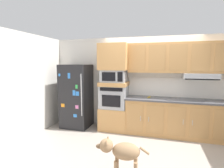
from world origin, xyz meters
name	(u,v)px	position (x,y,z in m)	size (l,w,h in m)	color
ground_plane	(146,145)	(0.00, 0.00, 0.00)	(9.60, 9.60, 0.00)	#9E9389
back_kitchen_wall	(150,83)	(0.00, 1.11, 1.25)	(6.20, 0.12, 2.50)	silver
side_panel_left	(36,85)	(-2.80, 0.00, 1.25)	(0.12, 7.10, 2.50)	silver
refrigerator	(76,96)	(-2.01, 0.68, 0.88)	(0.76, 0.73, 1.76)	black
oven_base_cabinet	(114,118)	(-0.93, 0.75, 0.30)	(0.74, 0.62, 0.60)	tan
built_in_oven	(114,97)	(-0.93, 0.75, 0.90)	(0.70, 0.62, 0.60)	#A8AAAF
appliance_mid_shelf	(114,84)	(-0.93, 0.75, 1.25)	(0.74, 0.62, 0.10)	tan
microwave	(114,76)	(-0.93, 0.75, 1.46)	(0.64, 0.54, 0.32)	#A8AAAF
appliance_upper_cabinet	(114,57)	(-0.93, 0.75, 1.96)	(0.74, 0.62, 0.68)	tan
lower_cabinet_run	(186,119)	(0.90, 0.75, 0.44)	(2.91, 0.63, 0.88)	tan
countertop_slab	(187,100)	(0.90, 0.75, 0.90)	(2.95, 0.64, 0.04)	#4C4C51
backsplash_panel	(186,88)	(0.90, 1.04, 1.17)	(2.95, 0.02, 0.50)	white
upper_cabinet_with_hood	(189,59)	(0.92, 0.87, 1.90)	(2.91, 0.48, 0.88)	tan
screwdriver	(149,97)	(0.01, 0.76, 0.93)	(0.17, 0.16, 0.03)	yellow
dog	(121,151)	(-0.28, -1.19, 0.42)	(0.85, 0.33, 0.62)	#997551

